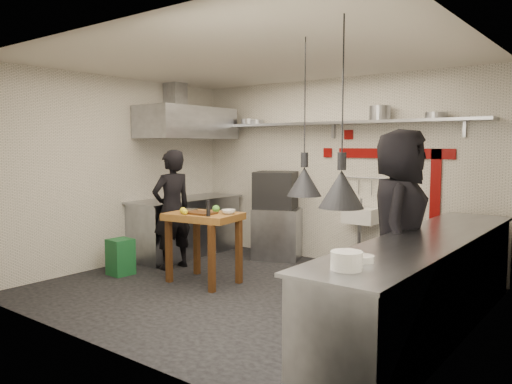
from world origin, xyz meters
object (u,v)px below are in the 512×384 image
Objects in this scene: chef_right at (399,222)px; prep_table at (204,248)px; chef_left at (172,209)px; combi_oven at (276,190)px; green_bin at (121,257)px; oven_stand at (278,233)px.

prep_table is at bearing 84.15° from chef_right.
chef_left is 0.88× the size of chef_right.
combi_oven reaches higher than green_bin.
chef_left is 3.37m from chef_right.
combi_oven is at bearing -169.07° from oven_stand.
combi_oven is 0.32× the size of chef_right.
chef_left reaches higher than combi_oven.
chef_left is at bearing 76.87° from chef_right.
chef_right is at bearing 12.51° from green_bin.
oven_stand is 2.93m from chef_right.
combi_oven is 2.57m from green_bin.
chef_right reaches higher than green_bin.
chef_right reaches higher than oven_stand.
combi_oven is at bearing 62.70° from green_bin.
oven_stand is 0.46× the size of chef_left.
chef_left is (-0.84, -1.48, 0.47)m from oven_stand.
chef_left is at bearing -141.12° from combi_oven.
oven_stand reaches higher than green_bin.
chef_left is at bearing -141.64° from oven_stand.
oven_stand is at bearing 62.32° from green_bin.
chef_right is (3.37, 0.12, 0.12)m from chef_left.
prep_table is (1.20, 0.41, 0.21)m from green_bin.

